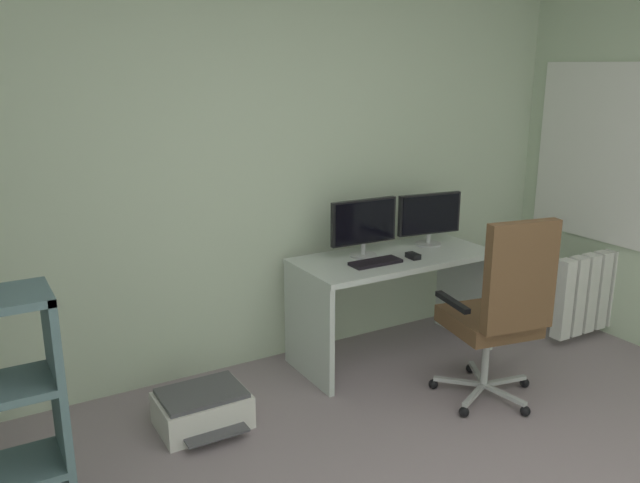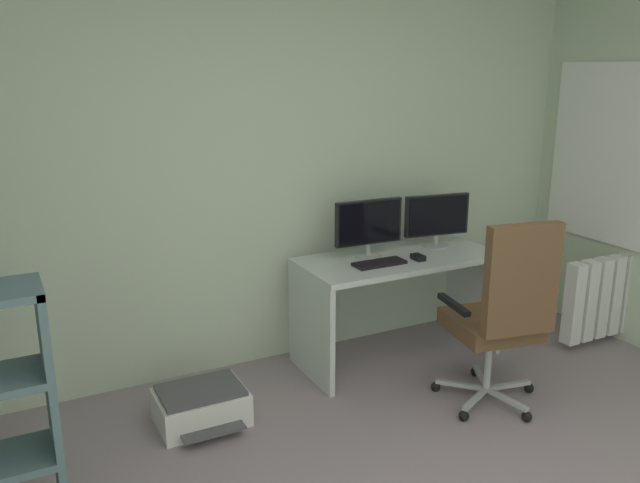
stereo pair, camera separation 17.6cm
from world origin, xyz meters
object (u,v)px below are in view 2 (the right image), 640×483
at_px(radiator, 612,295).
at_px(computer_mouse, 418,257).
at_px(desk, 398,285).
at_px(printer, 201,406).
at_px(monitor_secondary, 437,217).
at_px(office_chair, 503,311).
at_px(keyboard, 379,263).
at_px(monitor_main, 369,225).

bearing_deg(radiator, computer_mouse, 166.25).
distance_m(desk, computer_mouse, 0.25).
bearing_deg(radiator, printer, 174.71).
bearing_deg(desk, computer_mouse, -61.60).
xyz_separation_m(monitor_secondary, office_chair, (-0.23, -0.93, -0.32)).
xyz_separation_m(keyboard, computer_mouse, (0.28, -0.03, 0.01)).
bearing_deg(monitor_secondary, printer, -170.83).
height_order(keyboard, radiator, keyboard).
relative_size(office_chair, radiator, 1.31).
height_order(monitor_main, office_chair, office_chair).
distance_m(monitor_secondary, printer, 2.00).
bearing_deg(keyboard, desk, 23.38).
height_order(computer_mouse, printer, computer_mouse).
bearing_deg(radiator, keyboard, 167.60).
xyz_separation_m(monitor_secondary, keyboard, (-0.58, -0.18, -0.20)).
bearing_deg(monitor_secondary, radiator, -25.98).
bearing_deg(keyboard, radiator, -12.65).
height_order(keyboard, office_chair, office_chair).
relative_size(monitor_main, office_chair, 0.41).
relative_size(keyboard, computer_mouse, 3.40).
bearing_deg(keyboard, office_chair, -65.55).
bearing_deg(computer_mouse, printer, -175.00).
relative_size(monitor_main, printer, 0.97).
relative_size(keyboard, radiator, 0.39).
distance_m(computer_mouse, office_chair, 0.74).
relative_size(desk, computer_mouse, 13.43).
bearing_deg(printer, keyboard, 5.02).
relative_size(monitor_main, monitor_secondary, 1.00).
bearing_deg(radiator, monitor_main, 161.69).
bearing_deg(monitor_secondary, computer_mouse, -145.03).
xyz_separation_m(desk, office_chair, (0.13, -0.84, 0.09)).
bearing_deg(computer_mouse, monitor_secondary, 36.83).
relative_size(desk, keyboard, 3.95).
bearing_deg(computer_mouse, keyboard, 176.72).
bearing_deg(office_chair, monitor_secondary, 76.03).
bearing_deg(office_chair, monitor_main, 108.73).
bearing_deg(printer, office_chair, -22.25).
distance_m(monitor_main, printer, 1.53).
bearing_deg(monitor_secondary, office_chair, -103.97).
relative_size(computer_mouse, printer, 0.21).
height_order(office_chair, radiator, office_chair).
bearing_deg(radiator, monitor_secondary, 154.02).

